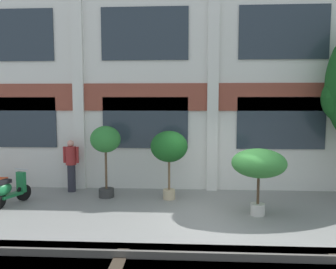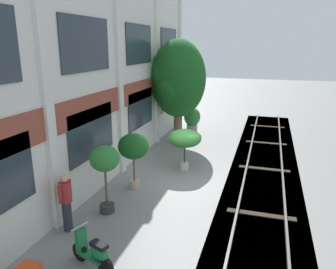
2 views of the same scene
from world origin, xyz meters
name	(u,v)px [view 2 (image 2 of 2)]	position (x,y,z in m)	size (l,w,h in m)	color
ground_plane	(181,178)	(0.00, 0.00, 0.00)	(80.00, 80.00, 0.00)	gray
apartment_facade	(112,75)	(0.00, 2.81, 3.98)	(18.17, 0.64, 8.00)	silver
rail_tracks	(263,191)	(0.00, -3.16, -0.13)	(25.81, 2.80, 0.43)	#4C473F
broadleaf_tree	(178,81)	(4.62, 1.41, 3.34)	(2.98, 2.84, 5.43)	brown
potted_plant_low_pan	(133,148)	(-1.37, 1.41, 1.56)	(1.11, 1.11, 2.08)	tan
potted_plant_ribbed_drum	(192,118)	(7.12, 1.21, 0.82)	(0.98, 0.98, 1.49)	gray
potted_plant_terracotta_small	(105,163)	(-3.32, 1.52, 1.67)	(0.92, 0.92, 2.21)	#333333
potted_plant_tall_urn	(185,139)	(1.00, 0.11, 1.33)	(1.39, 1.39, 1.74)	beige
scooter_near_curb	(94,252)	(-5.87, 0.54, 0.44)	(0.68, 1.33, 0.98)	black
resident_by_doorway	(66,201)	(-4.62, 2.09, 0.92)	(0.53, 0.34, 1.71)	#282833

